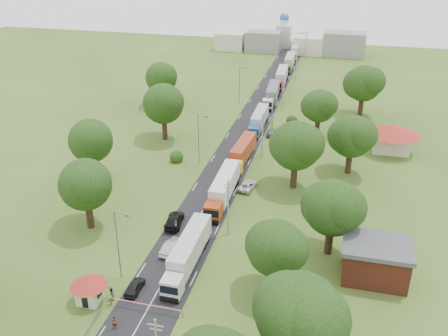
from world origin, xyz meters
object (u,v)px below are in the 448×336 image
(boom_barrier, at_px, (135,303))
(info_sign, at_px, (272,118))
(guard_booth, at_px, (89,287))
(truck_0, at_px, (188,253))
(car_lane_front, at_px, (135,287))
(car_lane_mid, at_px, (172,247))
(pedestrian_near, at_px, (115,323))

(boom_barrier, height_order, info_sign, info_sign)
(info_sign, bearing_deg, guard_booth, -101.68)
(info_sign, xyz_separation_m, truck_0, (-3.05, -50.55, -0.85))
(car_lane_front, height_order, car_lane_mid, car_lane_mid)
(truck_0, bearing_deg, car_lane_front, -127.27)
(car_lane_front, bearing_deg, truck_0, -127.54)
(car_lane_front, bearing_deg, guard_booth, 33.88)
(guard_booth, xyz_separation_m, truck_0, (9.35, 9.46, -0.01))
(info_sign, relative_size, car_lane_front, 1.05)
(boom_barrier, relative_size, car_lane_mid, 1.89)
(guard_booth, bearing_deg, car_lane_front, 34.15)
(pedestrian_near, bearing_deg, info_sign, 67.34)
(boom_barrier, relative_size, info_sign, 2.25)
(info_sign, distance_m, truck_0, 50.64)
(guard_booth, relative_size, info_sign, 1.07)
(boom_barrier, distance_m, guard_booth, 5.98)
(car_lane_front, bearing_deg, pedestrian_near, 92.96)
(info_sign, xyz_separation_m, car_lane_mid, (-6.20, -48.00, -2.20))
(truck_0, bearing_deg, pedestrian_near, -109.27)
(boom_barrier, height_order, car_lane_mid, car_lane_mid)
(guard_booth, bearing_deg, boom_barrier, 0.01)
(boom_barrier, height_order, truck_0, truck_0)
(guard_booth, distance_m, info_sign, 61.27)
(info_sign, xyz_separation_m, car_lane_front, (-7.95, -56.98, -2.34))
(car_lane_mid, relative_size, pedestrian_near, 3.15)
(car_lane_mid, distance_m, pedestrian_near, 15.56)
(info_sign, distance_m, car_lane_front, 57.58)
(guard_booth, height_order, car_lane_mid, guard_booth)
(boom_barrier, height_order, pedestrian_near, pedestrian_near)
(truck_0, distance_m, car_lane_mid, 4.27)
(info_sign, relative_size, pedestrian_near, 2.64)
(boom_barrier, relative_size, guard_booth, 2.10)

